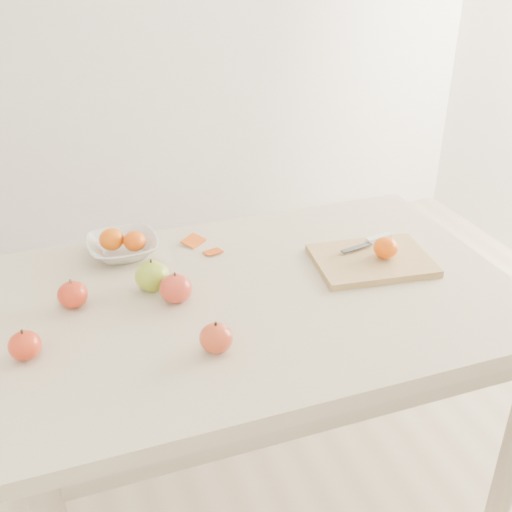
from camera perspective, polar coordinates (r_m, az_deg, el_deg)
name	(u,v)px	position (r m, az deg, el deg)	size (l,w,h in m)	color
ground	(262,506)	(2.03, 0.51, -21.34)	(3.50, 3.50, 0.00)	#C6B293
table	(263,325)	(1.58, 0.62, -6.18)	(1.20, 0.80, 0.75)	beige
cutting_board	(372,260)	(1.66, 10.26, -0.38)	(0.29, 0.21, 0.02)	tan
board_tangerine	(386,248)	(1.65, 11.44, 0.73)	(0.06, 0.06, 0.05)	#E54808
fruit_bowl	(123,247)	(1.71, -11.76, 0.77)	(0.18, 0.18, 0.05)	silver
bowl_tangerine_near	(112,239)	(1.70, -12.72, 1.46)	(0.06, 0.06, 0.06)	#D65A07
bowl_tangerine_far	(135,241)	(1.69, -10.75, 1.32)	(0.06, 0.06, 0.05)	#D44907
orange_peel_a	(194,242)	(1.75, -5.58, 1.23)	(0.06, 0.04, 0.00)	#C94B0E
orange_peel_b	(213,253)	(1.69, -3.84, 0.31)	(0.04, 0.04, 0.00)	#CD4A0E
paring_knife	(375,240)	(1.73, 10.53, 1.42)	(0.17, 0.06, 0.01)	white
apple_green	(152,276)	(1.54, -9.22, -1.78)	(0.08, 0.08, 0.07)	#6EA01B
apple_red_c	(216,338)	(1.32, -3.56, -7.27)	(0.07, 0.07, 0.06)	maroon
apple_red_a	(73,295)	(1.52, -16.00, -3.32)	(0.07, 0.07, 0.06)	maroon
apple_red_b	(176,288)	(1.49, -7.15, -2.87)	(0.08, 0.08, 0.07)	maroon
apple_red_d	(25,345)	(1.38, -19.86, -7.49)	(0.07, 0.07, 0.06)	#A20F1A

